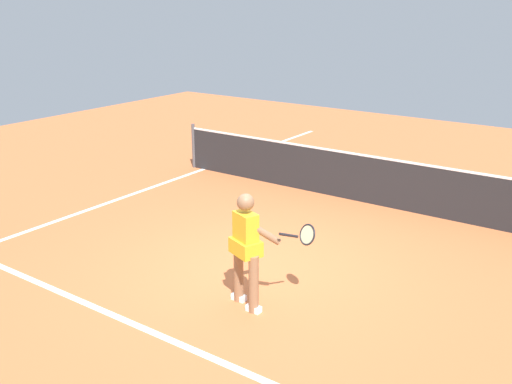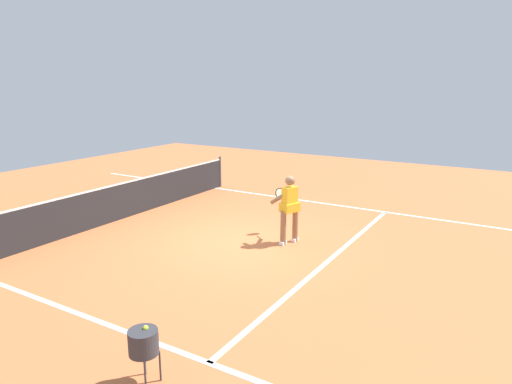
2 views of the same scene
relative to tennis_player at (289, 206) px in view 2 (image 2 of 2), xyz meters
The scene contains 7 objects.
ground_plane 1.43m from the tennis_player, 116.62° to the left, with size 25.31×25.31×0.00m, color #C66638.
service_line_marking 1.56m from the tennis_player, 113.27° to the right, with size 8.26×0.10×0.01m, color white.
sideline_left_marking 4.83m from the tennis_player, 167.49° to the left, with size 0.10×17.47×0.01m, color white.
sideline_right_marking 3.85m from the tennis_player, 15.92° to the left, with size 0.10×17.47×0.01m, color white.
court_net 4.68m from the tennis_player, 96.36° to the left, with size 8.94×0.08×1.05m.
tennis_player is the anchor object (origin of this frame).
ball_hopper 5.42m from the tennis_player, behind, with size 0.36×0.36×0.74m.
Camera 2 is at (-8.34, -5.45, 3.55)m, focal length 32.26 mm.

